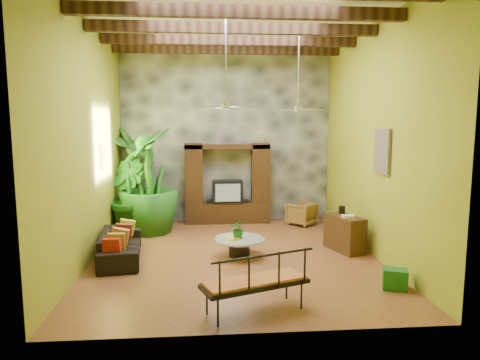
{
  "coord_description": "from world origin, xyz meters",
  "views": [
    {
      "loc": [
        -0.61,
        -9.0,
        2.86
      ],
      "look_at": [
        0.13,
        0.2,
        1.63
      ],
      "focal_mm": 32.0,
      "sensor_mm": 36.0,
      "label": 1
    }
  ],
  "objects": [
    {
      "name": "wall_art_painting",
      "position": [
        2.96,
        -0.6,
        2.3
      ],
      "size": [
        0.06,
        0.7,
        0.9
      ],
      "primitive_type": "cube",
      "color": "#254D8A",
      "rests_on": "right_wall"
    },
    {
      "name": "right_wall",
      "position": [
        3.0,
        0.0,
        2.5
      ],
      "size": [
        0.02,
        7.0,
        5.0
      ],
      "primitive_type": "cube",
      "color": "olive",
      "rests_on": "ground"
    },
    {
      "name": "yellow_tray",
      "position": [
        -0.05,
        -0.16,
        0.41
      ],
      "size": [
        0.32,
        0.28,
        0.03
      ],
      "primitive_type": "cube",
      "rotation": [
        0.0,
        0.0,
        0.38
      ],
      "color": "gold",
      "rests_on": "coffee_table"
    },
    {
      "name": "coffee_table",
      "position": [
        0.09,
        -0.08,
        0.26
      ],
      "size": [
        1.08,
        1.08,
        0.4
      ],
      "rotation": [
        0.0,
        0.0,
        0.3
      ],
      "color": "black",
      "rests_on": "ground"
    },
    {
      "name": "left_wall",
      "position": [
        -3.0,
        0.0,
        2.5
      ],
      "size": [
        0.02,
        7.0,
        5.0
      ],
      "primitive_type": "cube",
      "color": "olive",
      "rests_on": "ground"
    },
    {
      "name": "sofa",
      "position": [
        -2.43,
        -0.08,
        0.3
      ],
      "size": [
        1.05,
        2.13,
        0.6
      ],
      "primitive_type": "imported",
      "rotation": [
        0.0,
        0.0,
        1.7
      ],
      "color": "black",
      "rests_on": "ground"
    },
    {
      "name": "stone_accent_wall",
      "position": [
        0.0,
        3.44,
        2.5
      ],
      "size": [
        5.98,
        0.1,
        4.98
      ],
      "primitive_type": "cube",
      "color": "#3D4045",
      "rests_on": "ground"
    },
    {
      "name": "ceiling_fan_front",
      "position": [
        -0.2,
        -0.4,
        3.4
      ],
      "size": [
        1.28,
        1.28,
        1.86
      ],
      "color": "#B4B4B9",
      "rests_on": "ceiling"
    },
    {
      "name": "entertainment_center",
      "position": [
        0.0,
        3.14,
        0.97
      ],
      "size": [
        2.4,
        0.55,
        2.3
      ],
      "color": "black",
      "rests_on": "ground"
    },
    {
      "name": "side_console",
      "position": [
        2.49,
        0.16,
        0.4
      ],
      "size": [
        0.75,
        1.09,
        0.8
      ],
      "primitive_type": "cube",
      "rotation": [
        0.0,
        0.0,
        0.33
      ],
      "color": "#3A1912",
      "rests_on": "ground"
    },
    {
      "name": "centerpiece_plant",
      "position": [
        0.07,
        -0.03,
        0.61
      ],
      "size": [
        0.42,
        0.38,
        0.41
      ],
      "primitive_type": "imported",
      "rotation": [
        0.0,
        0.0,
        0.18
      ],
      "color": "#195F1A",
      "rests_on": "coffee_table"
    },
    {
      "name": "wicker_armchair",
      "position": [
        2.08,
        2.7,
        0.32
      ],
      "size": [
        0.98,
        0.98,
        0.64
      ],
      "primitive_type": "imported",
      "rotation": [
        0.0,
        0.0,
        3.91
      ],
      "color": "olive",
      "rests_on": "ground"
    },
    {
      "name": "iron_bench",
      "position": [
        0.11,
        -2.9,
        0.53
      ],
      "size": [
        1.73,
        1.15,
        0.57
      ],
      "rotation": [
        0.0,
        0.0,
        0.36
      ],
      "color": "black",
      "rests_on": "ground"
    },
    {
      "name": "back_wall",
      "position": [
        0.0,
        3.5,
        2.5
      ],
      "size": [
        6.0,
        0.02,
        5.0
      ],
      "primitive_type": "cube",
      "color": "olive",
      "rests_on": "ground"
    },
    {
      "name": "ceiling",
      "position": [
        0.0,
        0.0,
        5.0
      ],
      "size": [
        6.0,
        7.0,
        0.02
      ],
      "primitive_type": "cube",
      "color": "silver",
      "rests_on": "back_wall"
    },
    {
      "name": "wall_art_mask",
      "position": [
        -2.96,
        1.0,
        2.1
      ],
      "size": [
        0.06,
        0.32,
        0.55
      ],
      "primitive_type": "cube",
      "color": "gold",
      "rests_on": "left_wall"
    },
    {
      "name": "green_bin",
      "position": [
        2.64,
        -2.11,
        0.18
      ],
      "size": [
        0.48,
        0.42,
        0.36
      ],
      "primitive_type": "cube",
      "rotation": [
        0.0,
        0.0,
        -0.33
      ],
      "color": "#1F7523",
      "rests_on": "ground"
    },
    {
      "name": "tall_plant_b",
      "position": [
        -2.65,
        2.02,
        0.98
      ],
      "size": [
        1.28,
        1.36,
        1.96
      ],
      "primitive_type": "imported",
      "rotation": [
        0.0,
        0.0,
        2.07
      ],
      "color": "#175919",
      "rests_on": "ground"
    },
    {
      "name": "tall_plant_a",
      "position": [
        -2.65,
        3.15,
        1.42
      ],
      "size": [
        1.64,
        1.8,
        2.84
      ],
      "primitive_type": "imported",
      "rotation": [
        0.0,
        0.0,
        1.03
      ],
      "color": "#2D6A1C",
      "rests_on": "ground"
    },
    {
      "name": "ground",
      "position": [
        0.0,
        0.0,
        0.0
      ],
      "size": [
        7.0,
        7.0,
        0.0
      ],
      "primitive_type": "plane",
      "color": "brown",
      "rests_on": "ground"
    },
    {
      "name": "tall_plant_c",
      "position": [
        -2.1,
        2.13,
        1.38
      ],
      "size": [
        1.8,
        1.8,
        2.75
      ],
      "primitive_type": "imported",
      "rotation": [
        0.0,
        0.0,
        4.9
      ],
      "color": "#20691B",
      "rests_on": "ground"
    },
    {
      "name": "ceiling_fan_back",
      "position": [
        1.6,
        1.2,
        3.4
      ],
      "size": [
        1.28,
        1.28,
        1.86
      ],
      "color": "#B4B4B9",
      "rests_on": "ceiling"
    },
    {
      "name": "ceiling_beams",
      "position": [
        0.0,
        0.0,
        4.78
      ],
      "size": [
        5.95,
        5.36,
        0.22
      ],
      "color": "#392412",
      "rests_on": "ceiling"
    }
  ]
}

